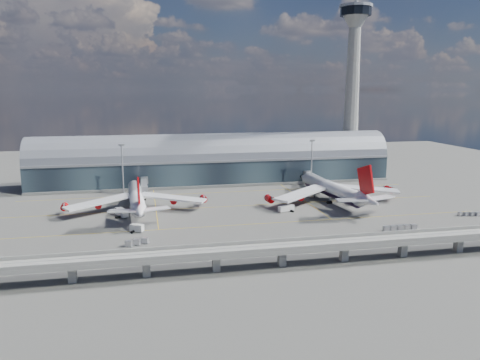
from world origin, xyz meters
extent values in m
plane|color=#474744|center=(0.00, 0.00, 0.00)|extent=(500.00, 500.00, 0.00)
cube|color=gold|center=(0.00, -10.00, 0.01)|extent=(200.00, 0.25, 0.01)
cube|color=gold|center=(0.00, 20.00, 0.01)|extent=(200.00, 0.25, 0.01)
cube|color=gold|center=(0.00, 50.00, 0.01)|extent=(200.00, 0.25, 0.01)
cube|color=gold|center=(-35.00, 30.00, 0.01)|extent=(0.25, 80.00, 0.01)
cube|color=gold|center=(35.00, 30.00, 0.01)|extent=(0.25, 80.00, 0.01)
cube|color=#1B252E|center=(0.00, 78.00, 7.00)|extent=(200.00, 28.00, 14.00)
cylinder|color=gray|center=(0.00, 78.00, 14.00)|extent=(200.00, 28.00, 28.00)
cube|color=gray|center=(0.00, 64.00, 14.00)|extent=(200.00, 1.00, 1.20)
cube|color=gray|center=(0.00, 78.00, 0.60)|extent=(200.00, 30.00, 1.20)
cube|color=gray|center=(85.00, 83.00, 4.00)|extent=(18.00, 18.00, 8.00)
cone|color=gray|center=(85.00, 83.00, 45.00)|extent=(10.00, 10.00, 90.00)
cone|color=gray|center=(85.00, 83.00, 92.00)|extent=(16.00, 16.00, 8.00)
cylinder|color=black|center=(85.00, 83.00, 97.00)|extent=(18.00, 18.00, 5.00)
cylinder|color=gray|center=(85.00, 83.00, 100.00)|extent=(19.00, 19.00, 1.50)
cylinder|color=gray|center=(85.00, 83.00, 101.50)|extent=(2.40, 2.40, 3.00)
cube|color=gray|center=(0.00, -55.00, 5.50)|extent=(220.00, 8.50, 1.20)
cube|color=gray|center=(0.00, -59.00, 6.60)|extent=(220.00, 0.40, 1.20)
cube|color=gray|center=(0.00, -51.00, 6.60)|extent=(220.00, 0.40, 1.20)
cube|color=gray|center=(0.00, -56.50, 6.15)|extent=(220.00, 0.12, 0.12)
cube|color=gray|center=(0.00, -53.50, 6.15)|extent=(220.00, 0.12, 0.12)
cube|color=gray|center=(-60.00, -55.00, 2.50)|extent=(2.20, 2.20, 5.00)
cube|color=gray|center=(-40.00, -55.00, 2.50)|extent=(2.20, 2.20, 5.00)
cube|color=gray|center=(-20.00, -55.00, 2.50)|extent=(2.20, 2.20, 5.00)
cube|color=gray|center=(0.00, -55.00, 2.50)|extent=(2.20, 2.20, 5.00)
cube|color=gray|center=(20.00, -55.00, 2.50)|extent=(2.20, 2.20, 5.00)
cube|color=gray|center=(40.00, -55.00, 2.50)|extent=(2.20, 2.20, 5.00)
cube|color=gray|center=(60.00, -55.00, 2.50)|extent=(2.20, 2.20, 5.00)
cylinder|color=gray|center=(-50.00, 55.00, 12.50)|extent=(0.70, 0.70, 25.00)
cube|color=gray|center=(-50.00, 55.00, 25.20)|extent=(3.00, 0.40, 1.00)
cylinder|color=gray|center=(50.00, 55.00, 12.50)|extent=(0.70, 0.70, 25.00)
cube|color=gray|center=(50.00, 55.00, 25.20)|extent=(3.00, 0.40, 1.00)
cylinder|color=white|center=(-43.33, 22.32, 5.74)|extent=(8.45, 49.39, 5.93)
cone|color=white|center=(-44.73, 49.63, 5.74)|extent=(6.30, 7.71, 5.93)
cone|color=white|center=(-41.83, -6.85, 6.49)|extent=(6.49, 11.41, 5.93)
cube|color=#B6070B|center=(-41.97, -4.07, 13.81)|extent=(1.22, 11.10, 12.27)
cube|color=white|center=(-58.72, 19.67, 5.00)|extent=(29.44, 21.72, 2.40)
cube|color=white|center=(-27.74, 21.26, 5.00)|extent=(30.20, 19.37, 2.40)
cylinder|color=#B6070B|center=(-59.39, 21.49, 3.34)|extent=(3.20, 4.78, 2.97)
cylinder|color=#B6070B|center=(-73.16, 20.78, 3.34)|extent=(3.20, 4.78, 2.97)
cylinder|color=#B6070B|center=(-27.26, 23.14, 3.34)|extent=(3.20, 4.78, 2.97)
cylinder|color=#B6070B|center=(-13.49, 23.85, 3.34)|extent=(3.20, 4.78, 2.97)
cylinder|color=gray|center=(-44.21, 39.62, 1.39)|extent=(0.46, 0.46, 2.78)
cylinder|color=gray|center=(-46.10, 18.46, 1.39)|extent=(0.56, 0.56, 2.78)
cylinder|color=gray|center=(-40.17, 18.77, 1.39)|extent=(0.56, 0.56, 2.78)
cylinder|color=black|center=(-46.10, 18.46, 0.51)|extent=(2.11, 1.49, 1.39)
cylinder|color=black|center=(-40.17, 18.77, 0.51)|extent=(2.11, 1.49, 1.39)
cylinder|color=white|center=(47.41, 20.30, 6.24)|extent=(11.88, 51.48, 6.13)
cone|color=white|center=(44.15, 48.85, 6.24)|extent=(7.05, 9.10, 6.13)
cone|color=white|center=(50.90, -10.34, 7.08)|extent=(7.53, 13.30, 6.13)
cube|color=#B6070B|center=(50.54, -7.19, 15.12)|extent=(2.17, 12.64, 14.00)
cube|color=white|center=(31.20, 16.33, 5.39)|extent=(31.07, 25.03, 2.62)
cube|color=white|center=(64.09, 20.08, 5.39)|extent=(32.77, 19.55, 2.62)
cylinder|color=black|center=(47.41, 20.30, 4.55)|extent=(10.38, 46.17, 5.21)
cylinder|color=#B6070B|center=(30.35, 18.36, 3.49)|extent=(3.96, 5.63, 3.38)
cylinder|color=#B6070B|center=(15.73, 16.69, 3.49)|extent=(3.96, 5.63, 3.38)
cylinder|color=#B6070B|center=(64.46, 22.25, 3.49)|extent=(3.96, 5.63, 3.38)
cylinder|color=#B6070B|center=(79.08, 23.92, 3.49)|extent=(3.96, 5.63, 3.38)
cylinder|color=gray|center=(45.36, 38.21, 1.59)|extent=(0.53, 0.53, 3.17)
cylinder|color=gray|center=(44.52, 15.72, 1.59)|extent=(0.63, 0.63, 3.17)
cylinder|color=gray|center=(51.25, 16.49, 1.59)|extent=(0.63, 0.63, 3.17)
cylinder|color=black|center=(44.52, 15.72, 0.58)|extent=(2.49, 1.84, 1.59)
cylinder|color=black|center=(51.25, 16.49, 0.58)|extent=(2.49, 1.84, 1.59)
cube|color=gray|center=(-39.83, 52.00, 5.20)|extent=(3.00, 24.00, 3.00)
cube|color=gray|center=(-39.83, 40.00, 5.20)|extent=(3.60, 3.60, 3.40)
cylinder|color=gray|center=(-39.83, 64.00, 5.20)|extent=(4.40, 4.40, 4.00)
cylinder|color=gray|center=(-39.83, 40.00, 1.70)|extent=(0.50, 0.50, 3.40)
cylinder|color=black|center=(-39.83, 40.00, 0.35)|extent=(1.40, 0.80, 0.80)
cube|color=gray|center=(50.91, 50.00, 5.20)|extent=(3.00, 28.00, 3.00)
cube|color=gray|center=(50.91, 36.00, 5.20)|extent=(3.60, 3.60, 3.40)
cylinder|color=gray|center=(50.91, 64.00, 5.20)|extent=(4.40, 4.40, 4.00)
cylinder|color=gray|center=(50.91, 36.00, 1.70)|extent=(0.50, 0.50, 3.40)
cylinder|color=black|center=(50.91, 36.00, 0.35)|extent=(1.40, 0.80, 0.80)
cube|color=silver|center=(-49.35, 12.05, 1.81)|extent=(5.69, 8.27, 2.94)
cylinder|color=black|center=(-48.28, 14.34, 0.51)|extent=(2.99, 2.11, 1.02)
cylinder|color=black|center=(-50.42, 9.75, 0.51)|extent=(2.99, 2.11, 1.02)
cube|color=silver|center=(-42.95, -11.07, 1.59)|extent=(5.45, 4.46, 2.59)
cylinder|color=black|center=(-41.58, -10.28, 0.45)|extent=(2.02, 2.60, 0.90)
cylinder|color=black|center=(-44.33, -11.87, 0.45)|extent=(2.02, 2.60, 0.90)
cube|color=silver|center=(20.35, 5.73, 1.51)|extent=(7.79, 4.79, 2.45)
cylinder|color=black|center=(22.58, 4.84, 0.42)|extent=(1.66, 2.50, 0.85)
cylinder|color=black|center=(18.11, 6.62, 0.42)|extent=(1.66, 2.50, 0.85)
cube|color=silver|center=(53.94, 11.92, 1.43)|extent=(3.05, 5.66, 2.33)
cylinder|color=black|center=(53.61, 13.61, 0.40)|extent=(2.35, 1.22, 0.81)
cylinder|color=black|center=(54.27, 10.24, 0.40)|extent=(2.35, 1.22, 0.81)
cube|color=silver|center=(40.80, 30.68, 1.62)|extent=(2.97, 5.32, 2.63)
cylinder|color=black|center=(40.58, 32.28, 0.46)|extent=(2.63, 1.24, 0.91)
cylinder|color=black|center=(41.01, 29.07, 0.46)|extent=(2.63, 1.24, 0.91)
cube|color=silver|center=(-43.71, 35.54, 1.81)|extent=(4.99, 7.29, 2.95)
cylinder|color=black|center=(-42.88, 37.56, 0.51)|extent=(3.01, 2.02, 1.02)
cylinder|color=black|center=(-44.53, 33.53, 0.51)|extent=(3.01, 2.02, 1.02)
cube|color=gray|center=(-45.61, -27.59, 0.28)|extent=(3.16, 2.65, 0.34)
cube|color=#A3A3A7|center=(-45.61, -27.59, 1.18)|extent=(2.70, 2.38, 1.68)
cube|color=gray|center=(-42.89, -26.53, 0.28)|extent=(3.16, 2.65, 0.34)
cube|color=#A3A3A7|center=(-42.89, -26.53, 1.18)|extent=(2.70, 2.38, 1.68)
cube|color=gray|center=(-40.17, -25.47, 0.28)|extent=(3.16, 2.65, 0.34)
cube|color=#A3A3A7|center=(-40.17, -25.47, 1.18)|extent=(2.70, 2.38, 1.68)
cube|color=gray|center=(48.59, -29.30, 0.27)|extent=(2.61, 1.74, 0.33)
cube|color=#A3A3A7|center=(48.59, -29.30, 1.14)|extent=(2.18, 1.63, 1.63)
cube|color=gray|center=(51.42, -29.30, 0.27)|extent=(2.61, 1.74, 0.33)
cube|color=#A3A3A7|center=(51.42, -29.30, 1.14)|extent=(2.18, 1.63, 1.63)
cube|color=gray|center=(54.25, -29.30, 0.27)|extent=(2.61, 1.74, 0.33)
cube|color=#A3A3A7|center=(54.25, -29.30, 1.14)|extent=(2.18, 1.63, 1.63)
cube|color=gray|center=(57.08, -29.30, 0.27)|extent=(2.61, 1.74, 0.33)
cube|color=#A3A3A7|center=(57.08, -29.30, 1.14)|extent=(2.18, 1.63, 1.63)
cube|color=gray|center=(59.91, -29.30, 0.27)|extent=(2.61, 1.74, 0.33)
cube|color=#A3A3A7|center=(59.91, -29.30, 1.14)|extent=(2.18, 1.63, 1.63)
cube|color=gray|center=(90.00, -15.94, 0.23)|extent=(2.47, 1.91, 0.28)
cube|color=#A3A3A7|center=(90.00, -15.94, 0.96)|extent=(2.09, 1.74, 1.38)
cube|color=gray|center=(92.33, -16.46, 0.23)|extent=(2.47, 1.91, 0.28)
cube|color=#A3A3A7|center=(92.33, -16.46, 0.96)|extent=(2.09, 1.74, 1.38)
cube|color=gray|center=(94.66, -16.98, 0.23)|extent=(2.47, 1.91, 0.28)
cube|color=#A3A3A7|center=(94.66, -16.98, 0.96)|extent=(2.09, 1.74, 1.38)
cube|color=gray|center=(96.98, -17.50, 0.23)|extent=(2.47, 1.91, 0.28)
cube|color=#A3A3A7|center=(96.98, -17.50, 0.96)|extent=(2.09, 1.74, 1.38)
camera|label=1|loc=(-39.69, -182.99, 52.06)|focal=35.00mm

